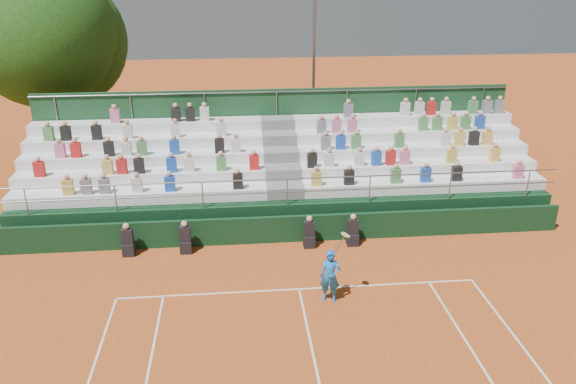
{
  "coord_description": "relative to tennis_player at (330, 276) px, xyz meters",
  "views": [
    {
      "loc": [
        -1.78,
        -14.69,
        9.3
      ],
      "look_at": [
        0.0,
        3.5,
        1.8
      ],
      "focal_mm": 35.0,
      "sensor_mm": 36.0,
      "label": 1
    }
  ],
  "objects": [
    {
      "name": "tennis_player",
      "position": [
        0.0,
        0.0,
        0.0
      ],
      "size": [
        0.88,
        0.57,
        2.22
      ],
      "color": "blue",
      "rests_on": "ground"
    },
    {
      "name": "tree_east",
      "position": [
        -11.1,
        12.9,
        5.5
      ],
      "size": [
        6.64,
        6.64,
        9.66
      ],
      "color": "#352113",
      "rests_on": "ground"
    },
    {
      "name": "tree_west",
      "position": [
        -10.66,
        14.0,
        5.03
      ],
      "size": [
        6.21,
        6.21,
        8.98
      ],
      "color": "#352113",
      "rests_on": "ground"
    },
    {
      "name": "grandstand",
      "position": [
        -0.82,
        7.13,
        0.25
      ],
      "size": [
        20.0,
        5.2,
        4.4
      ],
      "color": "black",
      "rests_on": "ground"
    },
    {
      "name": "line_officials",
      "position": [
        -2.4,
        3.44,
        -0.35
      ],
      "size": [
        8.17,
        0.4,
        1.19
      ],
      "color": "black",
      "rests_on": "ground"
    },
    {
      "name": "ground",
      "position": [
        -0.83,
        0.69,
        -0.83
      ],
      "size": [
        90.0,
        90.0,
        0.0
      ],
      "primitive_type": "plane",
      "color": "#BA511F",
      "rests_on": "ground"
    },
    {
      "name": "floodlight_mast",
      "position": [
        1.44,
        14.13,
        4.24
      ],
      "size": [
        0.6,
        0.25,
        8.76
      ],
      "color": "gray",
      "rests_on": "ground"
    },
    {
      "name": "courtside_wall",
      "position": [
        -0.83,
        3.89,
        -0.33
      ],
      "size": [
        20.0,
        0.15,
        1.0
      ],
      "primitive_type": "cube",
      "color": "black",
      "rests_on": "ground"
    }
  ]
}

